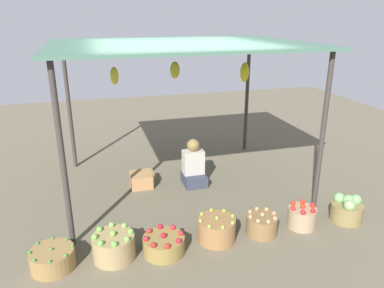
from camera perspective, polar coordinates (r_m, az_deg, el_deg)
The scene contains 12 objects.
ground_plane at distance 6.21m, azimuth -1.73°, elevation -6.23°, with size 14.00×14.00×0.00m, color brown.
market_stall_structure at distance 5.61m, azimuth -1.93°, elevation 14.05°, with size 3.72×2.85×2.30m.
vendor_person at distance 6.11m, azimuth 0.25°, elevation -3.58°, with size 0.36×0.44×0.78m.
basket_green_chilies at distance 4.58m, azimuth -20.83°, elevation -16.30°, with size 0.49×0.49×0.26m.
basket_green_apples at distance 4.52m, azimuth -12.04°, elevation -15.24°, with size 0.49×0.49×0.36m.
basket_red_apples at distance 4.55m, azimuth -4.40°, elevation -15.27°, with size 0.50×0.50×0.27m.
basket_limes at distance 4.74m, azimuth 3.83°, elevation -13.07°, with size 0.48×0.48×0.33m.
basket_potatoes at distance 4.94m, azimuth 10.76°, elevation -12.16°, with size 0.40×0.40×0.31m.
basket_red_tomatoes at distance 5.21m, azimuth 16.67°, elevation -10.75°, with size 0.37×0.37×0.33m.
basket_cabbages at distance 5.55m, azimuth 22.88°, elevation -9.33°, with size 0.43×0.43×0.38m.
wooden_crate_near_vendor at distance 6.14m, azimuth -7.90°, elevation -5.55°, with size 0.35×0.36×0.22m, color #AB7A4B.
wooden_crate_stacked_rear at distance 6.21m, azimuth -7.53°, elevation -5.23°, with size 0.33×0.27×0.22m, color olive.
Camera 1 is at (-1.35, -5.42, 2.71)m, focal length 34.36 mm.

